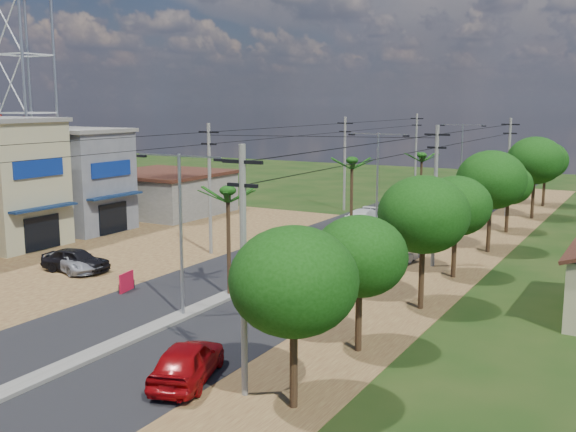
# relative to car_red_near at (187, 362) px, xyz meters

# --- Properties ---
(ground) EXTENTS (160.00, 160.00, 0.00)m
(ground) POSITION_rel_car_red_near_xyz_m (-5.00, 6.09, -0.79)
(ground) COLOR black
(ground) RESTS_ON ground
(road) EXTENTS (12.00, 110.00, 0.04)m
(road) POSITION_rel_car_red_near_xyz_m (-5.00, 21.09, -0.77)
(road) COLOR black
(road) RESTS_ON ground
(median) EXTENTS (1.00, 90.00, 0.18)m
(median) POSITION_rel_car_red_near_xyz_m (-5.00, 24.09, -0.70)
(median) COLOR #605E56
(median) RESTS_ON ground
(dirt_lot_west) EXTENTS (18.00, 46.00, 0.04)m
(dirt_lot_west) POSITION_rel_car_red_near_xyz_m (-20.00, 14.09, -0.77)
(dirt_lot_west) COLOR #55321D
(dirt_lot_west) RESTS_ON ground
(dirt_shoulder_east) EXTENTS (5.00, 90.00, 0.03)m
(dirt_shoulder_east) POSITION_rel_car_red_near_xyz_m (3.50, 21.09, -0.77)
(dirt_shoulder_east) COLOR #55321D
(dirt_shoulder_east) RESTS_ON ground
(shophouse_cream) EXTENTS (9.00, 6.40, 9.30)m
(shophouse_cream) POSITION_rel_car_red_near_xyz_m (-26.98, 13.09, 3.87)
(shophouse_cream) COLOR tan
(shophouse_cream) RESTS_ON ground
(shophouse_grey) EXTENTS (9.00, 6.40, 8.30)m
(shophouse_grey) POSITION_rel_car_red_near_xyz_m (-26.98, 20.09, 3.37)
(shophouse_grey) COLOR #55575E
(shophouse_grey) RESTS_ON ground
(low_shed) EXTENTS (10.40, 10.40, 3.95)m
(low_shed) POSITION_rel_car_red_near_xyz_m (-26.00, 30.09, 1.18)
(low_shed) COLOR #605E56
(low_shed) RESTS_ON ground
(tree_east_a) EXTENTS (4.40, 4.40, 6.37)m
(tree_east_a) POSITION_rel_car_red_near_xyz_m (4.50, 0.09, 3.70)
(tree_east_a) COLOR black
(tree_east_a) RESTS_ON ground
(tree_east_b) EXTENTS (4.00, 4.00, 5.83)m
(tree_east_b) POSITION_rel_car_red_near_xyz_m (4.30, 6.09, 3.32)
(tree_east_b) COLOR black
(tree_east_b) RESTS_ON ground
(tree_east_c) EXTENTS (4.60, 4.60, 6.83)m
(tree_east_c) POSITION_rel_car_red_near_xyz_m (4.70, 13.09, 4.08)
(tree_east_c) COLOR black
(tree_east_c) RESTS_ON ground
(tree_east_d) EXTENTS (4.20, 4.20, 6.13)m
(tree_east_d) POSITION_rel_car_red_near_xyz_m (4.40, 20.09, 3.55)
(tree_east_d) COLOR black
(tree_east_d) RESTS_ON ground
(tree_east_e) EXTENTS (4.80, 4.80, 7.14)m
(tree_east_e) POSITION_rel_car_red_near_xyz_m (4.60, 28.09, 4.30)
(tree_east_e) COLOR black
(tree_east_e) RESTS_ON ground
(tree_east_f) EXTENTS (3.80, 3.80, 5.52)m
(tree_east_f) POSITION_rel_car_red_near_xyz_m (4.20, 36.09, 3.10)
(tree_east_f) COLOR black
(tree_east_f) RESTS_ON ground
(tree_east_g) EXTENTS (5.00, 5.00, 7.38)m
(tree_east_g) POSITION_rel_car_red_near_xyz_m (4.80, 44.09, 4.45)
(tree_east_g) COLOR black
(tree_east_g) RESTS_ON ground
(tree_east_h) EXTENTS (4.40, 4.40, 6.52)m
(tree_east_h) POSITION_rel_car_red_near_xyz_m (4.50, 52.09, 3.85)
(tree_east_h) COLOR black
(tree_east_h) RESTS_ON ground
(palm_median_near) EXTENTS (2.00, 2.00, 6.15)m
(palm_median_near) POSITION_rel_car_red_near_xyz_m (-5.00, 10.09, 4.75)
(palm_median_near) COLOR black
(palm_median_near) RESTS_ON ground
(palm_median_mid) EXTENTS (2.00, 2.00, 6.55)m
(palm_median_mid) POSITION_rel_car_red_near_xyz_m (-5.00, 26.09, 5.11)
(palm_median_mid) COLOR black
(palm_median_mid) RESTS_ON ground
(palm_median_far) EXTENTS (2.00, 2.00, 5.85)m
(palm_median_far) POSITION_rel_car_red_near_xyz_m (-5.00, 42.09, 4.47)
(palm_median_far) COLOR black
(palm_median_far) RESTS_ON ground
(streetlight_near) EXTENTS (5.10, 0.18, 8.00)m
(streetlight_near) POSITION_rel_car_red_near_xyz_m (-5.00, 6.09, 4.00)
(streetlight_near) COLOR gray
(streetlight_near) RESTS_ON ground
(streetlight_mid) EXTENTS (5.10, 0.18, 8.00)m
(streetlight_mid) POSITION_rel_car_red_near_xyz_m (-5.00, 31.09, 4.00)
(streetlight_mid) COLOR gray
(streetlight_mid) RESTS_ON ground
(streetlight_far) EXTENTS (5.10, 0.18, 8.00)m
(streetlight_far) POSITION_rel_car_red_near_xyz_m (-5.00, 56.09, 4.00)
(streetlight_far) COLOR gray
(streetlight_far) RESTS_ON ground
(utility_pole_w_b) EXTENTS (1.60, 0.24, 9.00)m
(utility_pole_w_b) POSITION_rel_car_red_near_xyz_m (-12.00, 18.09, 3.97)
(utility_pole_w_b) COLOR #605E56
(utility_pole_w_b) RESTS_ON ground
(utility_pole_w_c) EXTENTS (1.60, 0.24, 9.00)m
(utility_pole_w_c) POSITION_rel_car_red_near_xyz_m (-12.00, 40.09, 3.97)
(utility_pole_w_c) COLOR #605E56
(utility_pole_w_c) RESTS_ON ground
(utility_pole_w_d) EXTENTS (1.60, 0.24, 9.00)m
(utility_pole_w_d) POSITION_rel_car_red_near_xyz_m (-12.00, 61.09, 3.97)
(utility_pole_w_d) COLOR #605E56
(utility_pole_w_d) RESTS_ON ground
(utility_pole_e_a) EXTENTS (1.60, 0.24, 9.00)m
(utility_pole_e_a) POSITION_rel_car_red_near_xyz_m (2.50, 0.09, 3.97)
(utility_pole_e_a) COLOR #605E56
(utility_pole_e_a) RESTS_ON ground
(utility_pole_e_b) EXTENTS (1.60, 0.24, 9.00)m
(utility_pole_e_b) POSITION_rel_car_red_near_xyz_m (2.50, 22.09, 3.97)
(utility_pole_e_b) COLOR #605E56
(utility_pole_e_b) RESTS_ON ground
(utility_pole_e_c) EXTENTS (1.60, 0.24, 9.00)m
(utility_pole_e_c) POSITION_rel_car_red_near_xyz_m (2.50, 44.09, 3.97)
(utility_pole_e_c) COLOR #605E56
(utility_pole_e_c) RESTS_ON ground
(car_red_near) EXTENTS (3.27, 4.98, 1.58)m
(car_red_near) POSITION_rel_car_red_near_xyz_m (0.00, 0.00, 0.00)
(car_red_near) COLOR maroon
(car_red_near) RESTS_ON ground
(car_silver_mid) EXTENTS (2.64, 4.42, 1.38)m
(car_silver_mid) POSITION_rel_car_red_near_xyz_m (0.00, 21.07, -0.10)
(car_silver_mid) COLOR #9B9DA3
(car_silver_mid) RESTS_ON ground
(car_white_far) EXTENTS (2.50, 5.63, 1.61)m
(car_white_far) POSITION_rel_car_red_near_xyz_m (-6.50, 31.26, 0.01)
(car_white_far) COLOR silver
(car_white_far) RESTS_ON ground
(car_parked_silver) EXTENTS (5.00, 3.38, 1.27)m
(car_parked_silver) POSITION_rel_car_red_near_xyz_m (-16.49, 9.97, -0.15)
(car_parked_silver) COLOR #9B9DA3
(car_parked_silver) RESTS_ON ground
(car_parked_dark) EXTENTS (4.55, 2.41, 1.48)m
(car_parked_dark) POSITION_rel_car_red_near_xyz_m (-16.31, 9.88, -0.05)
(car_parked_dark) COLOR black
(car_parked_dark) RESTS_ON ground
(moto_rider_east) EXTENTS (1.13, 1.92, 0.96)m
(moto_rider_east) POSITION_rel_car_red_near_xyz_m (0.20, -1.25, -0.31)
(moto_rider_east) COLOR black
(moto_rider_east) RESTS_ON ground
(moto_rider_west_a) EXTENTS (1.07, 1.97, 0.98)m
(moto_rider_west_a) POSITION_rel_car_red_near_xyz_m (-10.00, 23.00, -0.30)
(moto_rider_west_a) COLOR black
(moto_rider_west_a) RESTS_ON ground
(moto_rider_west_b) EXTENTS (0.75, 1.71, 1.00)m
(moto_rider_west_b) POSITION_rel_car_red_near_xyz_m (-6.20, 33.20, -0.29)
(moto_rider_west_b) COLOR black
(moto_rider_west_b) RESTS_ON ground
(roadside_sign) EXTENTS (0.33, 1.33, 1.11)m
(roadside_sign) POSITION_rel_car_red_near_xyz_m (-10.50, 8.09, -0.24)
(roadside_sign) COLOR #B6102B
(roadside_sign) RESTS_ON ground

